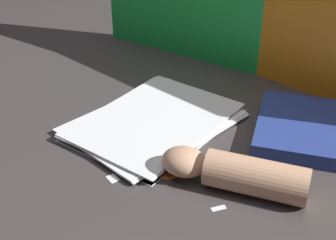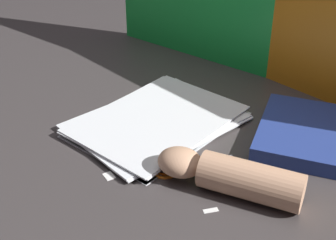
# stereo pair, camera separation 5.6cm
# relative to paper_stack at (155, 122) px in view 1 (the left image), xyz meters

# --- Properties ---
(ground_plane) EXTENTS (6.00, 6.00, 0.00)m
(ground_plane) POSITION_rel_paper_stack_xyz_m (0.07, 0.01, -0.01)
(ground_plane) COLOR #3D3838
(paper_stack) EXTENTS (0.29, 0.37, 0.02)m
(paper_stack) POSITION_rel_paper_stack_xyz_m (0.00, 0.00, 0.00)
(paper_stack) COLOR white
(paper_stack) RESTS_ON ground_plane
(book_closed) EXTENTS (0.28, 0.30, 0.03)m
(book_closed) POSITION_rel_paper_stack_xyz_m (0.27, 0.18, 0.01)
(book_closed) COLOR navy
(book_closed) RESTS_ON ground_plane
(scissors) EXTENTS (0.14, 0.16, 0.01)m
(scissors) POSITION_rel_paper_stack_xyz_m (0.14, -0.08, -0.00)
(scissors) COLOR silver
(scissors) RESTS_ON ground_plane
(hand_forearm) EXTENTS (0.27, 0.15, 0.07)m
(hand_forearm) POSITION_rel_paper_stack_xyz_m (0.25, -0.07, 0.02)
(hand_forearm) COLOR tan
(hand_forearm) RESTS_ON ground_plane
(paper_scrap_near) EXTENTS (0.03, 0.02, 0.00)m
(paper_scrap_near) POSITION_rel_paper_stack_xyz_m (0.07, -0.19, -0.01)
(paper_scrap_near) COLOR white
(paper_scrap_near) RESTS_ON ground_plane
(paper_scrap_mid) EXTENTS (0.02, 0.03, 0.00)m
(paper_scrap_mid) POSITION_rel_paper_stack_xyz_m (0.26, -0.14, -0.01)
(paper_scrap_mid) COLOR white
(paper_scrap_mid) RESTS_ON ground_plane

